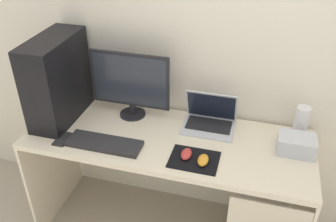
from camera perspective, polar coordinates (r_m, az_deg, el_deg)
The scene contains 12 objects.
wall_back at distance 2.17m, azimuth 2.56°, elevation 12.53°, with size 4.00×0.05×2.60m.
desk at distance 2.20m, azimuth 0.47°, elevation -7.46°, with size 1.64×0.60×0.77m.
pc_tower at distance 2.28m, azimuth -16.79°, elevation 4.72°, with size 0.20×0.47×0.52m, color black.
monitor at distance 2.21m, azimuth -5.87°, elevation 4.23°, with size 0.49×0.16×0.42m.
laptop at distance 2.21m, azimuth 6.44°, elevation -1.33°, with size 0.31×0.23×0.22m.
speaker at distance 2.21m, azimuth 19.95°, elevation -1.61°, with size 0.08×0.08×0.19m, color silver.
projector at distance 2.10m, azimuth 19.29°, elevation -4.93°, with size 0.20×0.14×0.10m, color #B7BCC6.
keyboard at distance 2.09m, azimuth -9.83°, elevation -4.97°, with size 0.42×0.14×0.02m, color #232326.
mousepad at distance 1.97m, azimuth 4.08°, elevation -7.51°, with size 0.26×0.20×0.01m, color black.
mouse_left at distance 1.97m, azimuth 2.87°, elevation -6.68°, with size 0.06×0.10×0.03m, color #B23333.
mouse_right at distance 1.94m, azimuth 5.46°, elevation -7.59°, with size 0.06×0.10×0.03m, color orange.
cell_phone at distance 2.18m, azimuth -16.00°, elevation -4.21°, with size 0.07×0.13×0.01m, color #232326.
Camera 1 is at (0.46, -1.64, 2.03)m, focal length 39.29 mm.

